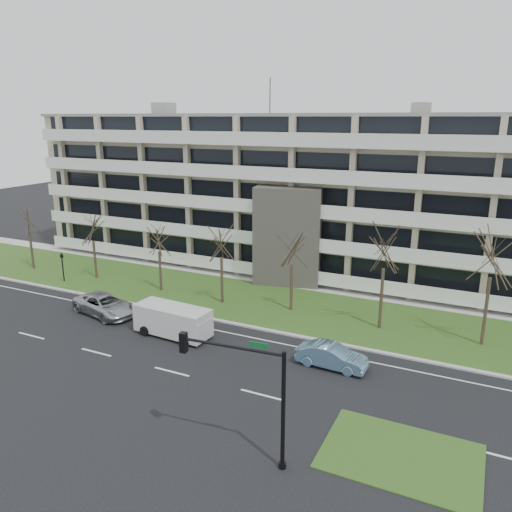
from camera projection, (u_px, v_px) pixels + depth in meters
The scene contains 19 objects.
ground at pixel (172, 372), 30.34m from camera, with size 160.00×160.00×0.00m, color black.
grass_verge at pixel (262, 302), 41.62m from camera, with size 90.00×10.00×0.06m, color #294918.
curb at pixel (234, 324), 37.27m from camera, with size 90.00×0.35×0.12m, color #B2B2AD.
sidewalk at pixel (287, 283), 46.39m from camera, with size 90.00×2.00×0.08m, color #B2B2AD.
grass_median at pixel (401, 456), 22.75m from camera, with size 7.00×5.00×0.06m, color #294918.
lane_edge_line at pixel (224, 332), 35.98m from camera, with size 90.00×0.12×0.01m, color white.
apartment_building at pixel (314, 192), 50.27m from camera, with size 60.50×15.10×18.75m.
silver_pickup at pixel (105, 305), 38.96m from camera, with size 2.64×5.73×1.59m, color #A6A7AD.
blue_sedan at pixel (332, 356), 30.76m from camera, with size 1.53×4.39×1.45m, color #7DADD8.
white_van at pixel (174, 319), 35.03m from camera, with size 5.67×2.55×2.15m.
traffic_signal at pixel (247, 384), 21.58m from camera, with size 5.05×0.74×5.85m.
pedestrian_signal at pixel (62, 264), 46.42m from camera, with size 0.31×0.27×2.80m.
tree_0 at pixel (27, 216), 49.53m from camera, with size 3.49×3.49×6.98m.
tree_1 at pixel (92, 226), 46.61m from camera, with size 3.29×3.29×6.58m.
tree_2 at pixel (158, 236), 43.27m from camera, with size 3.21×3.21×6.41m.
tree_3 at pixel (221, 239), 40.14m from camera, with size 3.51×3.51×7.02m.
tree_4 at pixel (292, 247), 38.64m from camera, with size 3.38×3.38×6.77m.
tree_5 at pixel (385, 244), 34.92m from camera, with size 4.08×4.08×8.17m.
tree_6 at pixel (494, 250), 32.12m from camera, with size 4.30×4.30×8.59m.
Camera 1 is at (16.45, -22.41, 14.96)m, focal length 35.00 mm.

